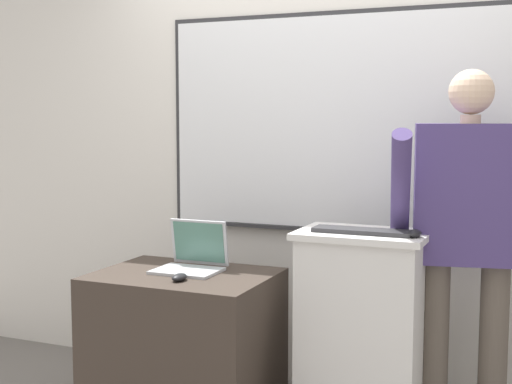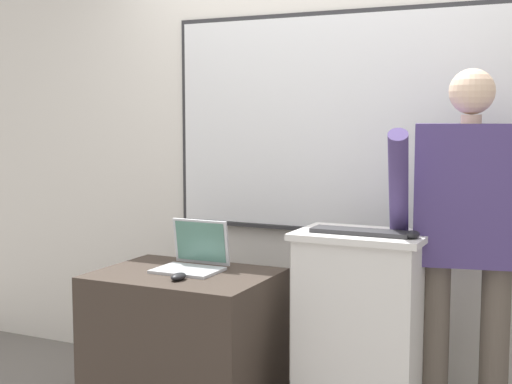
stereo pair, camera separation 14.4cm
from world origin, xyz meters
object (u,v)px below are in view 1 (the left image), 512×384
Objects in this scene: laptop at (193,257)px; computer_mouse_by_keyboard at (414,233)px; person_presenter at (467,227)px; side_desk at (184,347)px; lectern_podium at (361,335)px; computer_mouse_by_laptop at (179,277)px; wireless_keyboard at (363,231)px.

laptop is 3.16× the size of computer_mouse_by_keyboard.
person_presenter is 5.44× the size of laptop.
lectern_podium is at bearing 10.32° from side_desk.
person_presenter is (0.44, 0.15, 0.51)m from lectern_podium.
person_presenter is at bearing 20.22° from computer_mouse_by_laptop.
computer_mouse_by_keyboard is at bearing -15.51° from lectern_podium.
laptop is 0.70× the size of wireless_keyboard.
wireless_keyboard is (0.01, -0.05, 0.50)m from lectern_podium.
lectern_podium is at bearing 101.65° from wireless_keyboard.
person_presenter is 1.34m from computer_mouse_by_laptop.
computer_mouse_by_laptop is (0.06, -0.15, 0.39)m from side_desk.
lectern_podium is at bearing 21.01° from computer_mouse_by_laptop.
person_presenter reaches higher than laptop.
laptop is (0.00, 0.09, 0.44)m from side_desk.
laptop is at bearing 179.74° from computer_mouse_by_keyboard.
wireless_keyboard is at bearing 175.91° from computer_mouse_by_keyboard.
side_desk is 8.58× the size of computer_mouse_by_keyboard.
lectern_podium is 2.19× the size of wireless_keyboard.
side_desk is at bearing -175.48° from computer_mouse_by_keyboard.
wireless_keyboard reaches higher than side_desk.
wireless_keyboard is (-0.43, -0.20, -0.01)m from person_presenter.
laptop reaches higher than side_desk.
wireless_keyboard is at bearing 17.47° from computer_mouse_by_laptop.
laptop is 0.88m from wireless_keyboard.
lectern_podium is 3.11× the size of laptop.
laptop is at bearing -175.72° from lectern_podium.
computer_mouse_by_keyboard reaches higher than wireless_keyboard.
computer_mouse_by_keyboard is (1.04, 0.24, 0.24)m from computer_mouse_by_laptop.
wireless_keyboard is at bearing -166.82° from person_presenter.
lectern_podium is at bearing 164.49° from computer_mouse_by_keyboard.
person_presenter is at bearing 9.41° from laptop.
computer_mouse_by_keyboard is at bearing -4.09° from wireless_keyboard.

